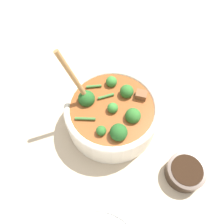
% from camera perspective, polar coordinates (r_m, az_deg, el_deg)
% --- Properties ---
extents(ground_plane, '(4.00, 4.00, 0.00)m').
position_cam_1_polar(ground_plane, '(0.63, 0.00, -2.60)').
color(ground_plane, '#C6B293').
extents(stew_bowl, '(0.25, 0.25, 0.24)m').
position_cam_1_polar(stew_bowl, '(0.58, -0.02, -0.24)').
color(stew_bowl, white).
rests_on(stew_bowl, ground_plane).
extents(condiment_bowl, '(0.09, 0.09, 0.04)m').
position_cam_1_polar(condiment_bowl, '(0.58, 18.59, -14.55)').
color(condiment_bowl, black).
rests_on(condiment_bowl, ground_plane).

